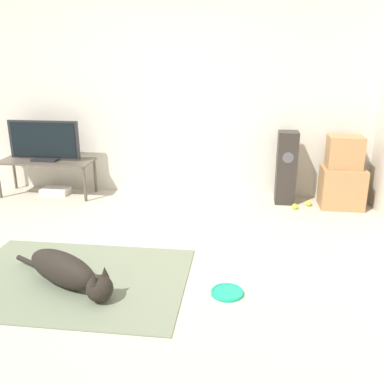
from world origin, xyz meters
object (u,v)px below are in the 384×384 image
at_px(dog, 68,272).
at_px(tv_stand, 46,164).
at_px(floor_speaker, 286,168).
at_px(tv, 44,141).
at_px(tennis_ball_near_speaker, 295,206).
at_px(frisbee, 227,292).
at_px(cardboard_box_lower, 342,188).
at_px(cardboard_box_upper, 345,152).
at_px(tennis_ball_by_boxes, 308,203).
at_px(game_console, 55,191).

distance_m(dog, tv_stand, 2.43).
distance_m(floor_speaker, tv, 2.96).
bearing_deg(tennis_ball_near_speaker, tv, 177.08).
height_order(frisbee, tv, tv).
bearing_deg(frisbee, cardboard_box_lower, 59.24).
relative_size(cardboard_box_lower, tennis_ball_near_speaker, 7.36).
xyz_separation_m(frisbee, tv, (-2.36, 2.07, 0.68)).
bearing_deg(frisbee, cardboard_box_upper, 59.65).
height_order(cardboard_box_lower, tennis_ball_near_speaker, cardboard_box_lower).
bearing_deg(cardboard_box_upper, dog, -138.63).
relative_size(dog, tennis_ball_by_boxes, 15.02).
bearing_deg(tv, frisbee, -41.26).
bearing_deg(cardboard_box_upper, tennis_ball_by_boxes, -173.62).
xyz_separation_m(frisbee, game_console, (-2.30, 2.11, 0.03)).
height_order(floor_speaker, tv_stand, floor_speaker).
relative_size(cardboard_box_lower, floor_speaker, 0.56).
bearing_deg(frisbee, tennis_ball_by_boxes, 67.08).
distance_m(cardboard_box_lower, tennis_ball_by_boxes, 0.42).
bearing_deg(floor_speaker, cardboard_box_upper, -4.91).
relative_size(frisbee, tennis_ball_by_boxes, 3.79).
relative_size(frisbee, floor_speaker, 0.29).
height_order(cardboard_box_upper, tv_stand, cardboard_box_upper).
height_order(dog, cardboard_box_lower, cardboard_box_lower).
distance_m(cardboard_box_lower, tv_stand, 3.60).
xyz_separation_m(floor_speaker, tv_stand, (-2.95, -0.07, -0.03)).
distance_m(cardboard_box_upper, tv_stand, 3.59).
bearing_deg(cardboard_box_lower, tv, 179.96).
xyz_separation_m(frisbee, floor_speaker, (0.59, 2.14, 0.42)).
height_order(cardboard_box_lower, game_console, cardboard_box_lower).
distance_m(cardboard_box_upper, game_console, 3.57).
bearing_deg(floor_speaker, cardboard_box_lower, -6.26).
bearing_deg(game_console, tv_stand, -147.27).
bearing_deg(frisbee, tennis_ball_near_speaker, 70.08).
bearing_deg(dog, tv, 118.04).
xyz_separation_m(floor_speaker, tennis_ball_by_boxes, (0.28, -0.09, -0.40)).
xyz_separation_m(cardboard_box_lower, tennis_ball_near_speaker, (-0.54, -0.15, -0.20)).
bearing_deg(frisbee, floor_speaker, 74.62).
relative_size(tennis_ball_by_boxes, game_console, 0.19).
bearing_deg(cardboard_box_lower, floor_speaker, 173.74).
bearing_deg(dog, tennis_ball_by_boxes, 45.34).
distance_m(floor_speaker, tennis_ball_near_speaker, 0.47).
xyz_separation_m(dog, game_console, (-1.08, 2.18, -0.10)).
xyz_separation_m(dog, tv, (-1.14, 2.14, 0.55)).
height_order(cardboard_box_upper, floor_speaker, floor_speaker).
height_order(cardboard_box_lower, tennis_ball_by_boxes, cardboard_box_lower).
distance_m(cardboard_box_upper, tv, 3.58).
bearing_deg(frisbee, game_console, 137.47).
relative_size(floor_speaker, game_console, 2.55).
bearing_deg(dog, frisbee, 3.12).
relative_size(tv, tennis_ball_by_boxes, 13.43).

